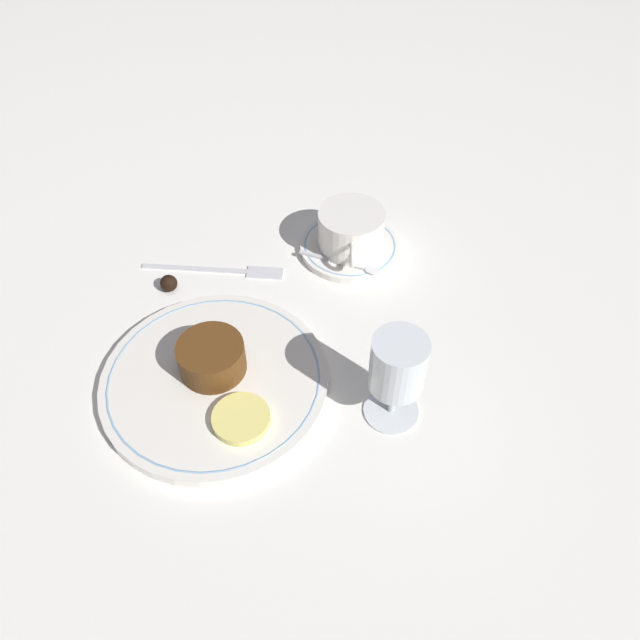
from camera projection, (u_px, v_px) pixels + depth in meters
name	position (u px, v px, depth m)	size (l,w,h in m)	color
ground_plane	(265.00, 372.00, 0.75)	(3.00, 3.00, 0.00)	white
dinner_plate	(215.00, 380.00, 0.74)	(0.27, 0.27, 0.01)	white
saucer	(350.00, 246.00, 0.90)	(0.14, 0.14, 0.01)	white
coffee_cup	(351.00, 229.00, 0.87)	(0.12, 0.09, 0.06)	white
spoon	(348.00, 264.00, 0.86)	(0.05, 0.11, 0.00)	silver
wine_glass	(397.00, 369.00, 0.66)	(0.06, 0.06, 0.12)	silver
fork	(228.00, 270.00, 0.87)	(0.03, 0.20, 0.01)	silver
dessert_cake	(212.00, 358.00, 0.73)	(0.08, 0.08, 0.04)	#563314
pineapple_slice	(241.00, 419.00, 0.69)	(0.07, 0.07, 0.01)	#EFE075
chocolate_truffle	(169.00, 283.00, 0.84)	(0.02, 0.02, 0.02)	black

